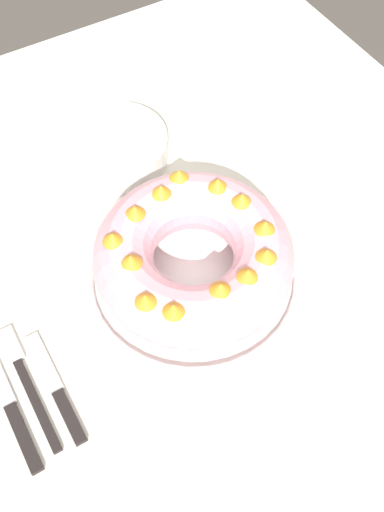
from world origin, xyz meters
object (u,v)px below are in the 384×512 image
object	(u,v)px
side_bowl	(116,148)
cake_knife	(58,394)
fork	(25,378)
serving_knife	(11,408)
serving_dish	(192,276)
bundt_cake	(192,256)

from	to	relation	value
side_bowl	cake_knife	bearing A→B (deg)	-126.60
fork	serving_knife	bearing A→B (deg)	-130.20
serving_dish	fork	distance (m)	0.27
serving_dish	bundt_cake	bearing A→B (deg)	-122.57
side_bowl	fork	bearing A→B (deg)	-133.53
serving_knife	serving_dish	bearing A→B (deg)	9.47
bundt_cake	side_bowl	size ratio (longest dim) A/B	1.60
bundt_cake	cake_knife	bearing A→B (deg)	-164.88
bundt_cake	side_bowl	bearing A→B (deg)	87.21
cake_knife	side_bowl	distance (m)	0.43
bundt_cake	cake_knife	size ratio (longest dim) A/B	1.64
serving_dish	fork	world-z (taller)	serving_dish
fork	side_bowl	xyz separation A→B (m)	(0.28, 0.30, 0.02)
serving_knife	cake_knife	distance (m)	0.06
cake_knife	side_bowl	world-z (taller)	side_bowl
serving_knife	bundt_cake	bearing A→B (deg)	9.47
serving_dish	fork	xyz separation A→B (m)	(-0.27, -0.02, -0.01)
bundt_cake	side_bowl	xyz separation A→B (m)	(0.01, 0.28, -0.04)
serving_knife	side_bowl	bearing A→B (deg)	45.98
serving_dish	cake_knife	size ratio (longest dim) A/B	1.82
fork	cake_knife	world-z (taller)	cake_knife
cake_knife	fork	bearing A→B (deg)	123.09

